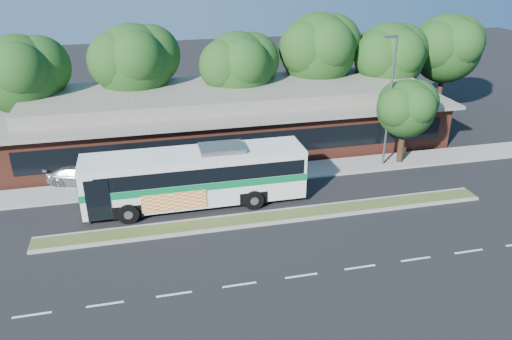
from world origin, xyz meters
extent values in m
plane|color=black|center=(0.00, 0.00, 0.00)|extent=(120.00, 120.00, 0.00)
cube|color=#475825|center=(0.00, 0.60, 0.07)|extent=(26.00, 1.10, 0.15)
cube|color=gray|center=(0.00, 6.40, 0.06)|extent=(44.00, 2.60, 0.12)
cube|color=maroon|center=(0.00, 13.00, 1.60)|extent=(32.00, 10.00, 3.20)
cube|color=#696458|center=(0.00, 13.00, 3.32)|extent=(33.20, 11.20, 0.24)
cube|color=#696458|center=(0.00, 13.00, 3.95)|extent=(30.00, 8.00, 1.00)
cube|color=black|center=(0.00, 7.97, 1.70)|extent=(30.00, 0.06, 1.60)
cylinder|color=slate|center=(9.60, 6.00, 4.50)|extent=(0.16, 0.16, 9.00)
cube|color=slate|center=(9.20, 6.00, 9.00)|extent=(0.90, 0.18, 0.14)
cylinder|color=black|center=(-15.00, 15.00, 1.99)|extent=(0.44, 0.44, 3.99)
sphere|color=#183511|center=(-15.00, 15.00, 5.73)|extent=(5.80, 5.80, 5.80)
sphere|color=#183511|center=(-13.70, 15.43, 6.19)|extent=(4.52, 4.52, 4.52)
cylinder|color=black|center=(-7.00, 16.00, 2.10)|extent=(0.44, 0.44, 4.20)
sphere|color=#183511|center=(-7.00, 16.00, 6.00)|extent=(6.00, 6.00, 6.00)
sphere|color=#183511|center=(-5.65, 16.45, 6.48)|extent=(4.68, 4.68, 4.68)
cylinder|color=black|center=(1.00, 15.00, 1.89)|extent=(0.44, 0.44, 3.78)
sphere|color=#183511|center=(1.00, 15.00, 5.46)|extent=(5.60, 5.60, 5.60)
sphere|color=#183511|center=(2.26, 15.42, 5.91)|extent=(4.37, 4.37, 4.37)
cylinder|color=black|center=(8.00, 16.00, 2.21)|extent=(0.44, 0.44, 4.41)
sphere|color=#183511|center=(8.00, 16.00, 6.27)|extent=(6.20, 6.20, 6.20)
sphere|color=#183511|center=(9.39, 16.46, 6.77)|extent=(4.84, 4.84, 4.84)
cylinder|color=black|center=(14.00, 15.00, 1.93)|extent=(0.44, 0.44, 3.86)
sphere|color=#183511|center=(14.00, 15.00, 5.60)|extent=(5.80, 5.80, 5.80)
sphere|color=#183511|center=(15.30, 15.43, 6.07)|extent=(4.52, 4.52, 4.52)
cylinder|color=black|center=(20.00, 16.00, 2.06)|extent=(0.44, 0.44, 4.12)
sphere|color=#183511|center=(20.00, 16.00, 5.92)|extent=(6.00, 6.00, 6.00)
sphere|color=#183511|center=(21.35, 16.45, 6.40)|extent=(4.68, 4.68, 4.68)
cube|color=silver|center=(-3.95, 3.30, 1.85)|extent=(12.93, 2.76, 2.97)
cube|color=black|center=(-3.63, 3.30, 2.45)|extent=(11.89, 2.81, 0.89)
cube|color=silver|center=(-3.95, 3.30, 3.21)|extent=(12.95, 2.78, 0.28)
cube|color=#046D37|center=(-3.95, 3.30, 1.76)|extent=(12.99, 2.82, 0.41)
cube|color=black|center=(-10.44, 3.29, 2.21)|extent=(0.07, 2.42, 1.84)
cube|color=black|center=(2.53, 3.30, 2.56)|extent=(0.07, 2.25, 1.19)
cube|color=#F34763|center=(-5.35, 1.89, 1.08)|extent=(3.66, 0.06, 1.08)
cube|color=slate|center=(-2.34, 3.30, 3.49)|extent=(2.59, 1.73, 0.32)
cylinder|color=black|center=(-7.94, 1.94, 0.59)|extent=(1.19, 0.39, 1.18)
cylinder|color=black|center=(-7.94, 4.65, 0.59)|extent=(1.19, 0.39, 1.18)
cylinder|color=black|center=(-0.72, 1.95, 0.59)|extent=(1.19, 0.39, 1.18)
cylinder|color=black|center=(-0.72, 4.65, 0.59)|extent=(1.19, 0.39, 1.18)
imported|color=#9FA2A5|center=(-10.89, 7.80, 0.65)|extent=(4.79, 3.08, 1.29)
cylinder|color=black|center=(11.00, 6.20, 1.43)|extent=(0.44, 0.44, 2.86)
sphere|color=#183511|center=(11.00, 6.20, 4.05)|extent=(3.98, 3.98, 3.98)
sphere|color=#183511|center=(11.90, 6.50, 4.37)|extent=(3.11, 3.11, 3.11)
camera|label=1|loc=(-6.54, -23.45, 14.39)|focal=35.00mm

